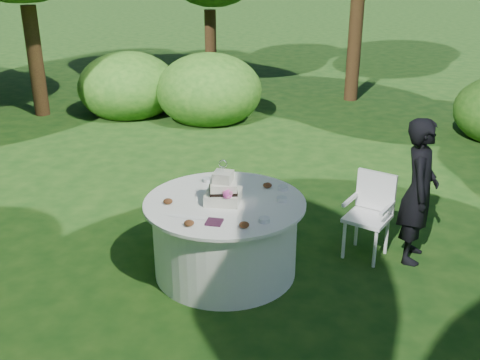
% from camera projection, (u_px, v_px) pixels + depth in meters
% --- Properties ---
extents(ground, '(80.00, 80.00, 0.00)m').
position_uv_depth(ground, '(225.00, 270.00, 5.66)').
color(ground, '#11330E').
rests_on(ground, ground).
extents(napkins, '(0.14, 0.14, 0.02)m').
position_uv_depth(napkins, '(214.00, 222.00, 4.93)').
color(napkins, '#411C32').
rests_on(napkins, table).
extents(feather_plume, '(0.48, 0.07, 0.01)m').
position_uv_depth(feather_plume, '(191.00, 217.00, 5.03)').
color(feather_plume, white).
rests_on(feather_plume, table).
extents(guest, '(0.43, 0.59, 1.51)m').
position_uv_depth(guest, '(419.00, 191.00, 5.63)').
color(guest, black).
rests_on(guest, ground).
extents(table, '(1.56, 1.56, 0.77)m').
position_uv_depth(table, '(225.00, 236.00, 5.52)').
color(table, white).
rests_on(table, ground).
extents(cake, '(0.34, 0.35, 0.43)m').
position_uv_depth(cake, '(223.00, 191.00, 5.31)').
color(cake, silver).
rests_on(cake, table).
extents(chair, '(0.54, 0.54, 0.89)m').
position_uv_depth(chair, '(371.00, 209.00, 5.81)').
color(chair, white).
rests_on(chair, ground).
extents(votives, '(0.93, 0.90, 0.04)m').
position_uv_depth(votives, '(258.00, 196.00, 5.44)').
color(votives, silver).
rests_on(votives, table).
extents(petal_cups, '(0.95, 1.08, 0.05)m').
position_uv_depth(petal_cups, '(218.00, 207.00, 5.18)').
color(petal_cups, '#562D16').
rests_on(petal_cups, table).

